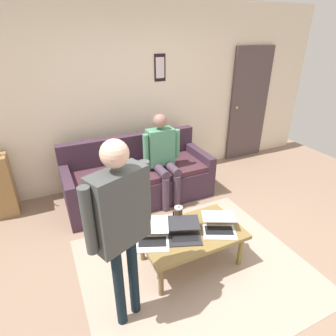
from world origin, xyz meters
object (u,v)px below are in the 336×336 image
person_standing (120,217)px  coffee_table (191,235)px  laptop_left (184,233)px  interior_door (249,105)px  laptop_right (152,237)px  laptop_center (219,226)px  person_seated (163,154)px  french_press (178,215)px  couch (138,179)px

person_standing → coffee_table: bearing=-157.8°
laptop_left → interior_door: bearing=-139.7°
laptop_right → person_standing: person_standing is taller
interior_door → person_standing: (3.19, 2.40, 0.04)m
coffee_table → laptop_center: (-0.27, 0.10, 0.09)m
interior_door → laptop_left: size_ratio=4.86×
laptop_left → laptop_right: bearing=-14.3°
person_seated → coffee_table: bearing=78.7°
coffee_table → person_standing: size_ratio=0.63×
interior_door → laptop_right: interior_door is taller
laptop_left → person_standing: size_ratio=0.25×
laptop_center → laptop_right: size_ratio=0.96×
french_press → person_standing: 1.05m
coffee_table → laptop_left: size_ratio=2.49×
coffee_table → person_seated: 1.35m
couch → laptop_center: couch is taller
couch → interior_door: bearing=-166.7°
laptop_right → coffee_table: bearing=173.3°
interior_door → laptop_left: bearing=40.3°
couch → laptop_right: (0.37, 1.45, 0.15)m
interior_door → person_seated: size_ratio=1.60×
interior_door → laptop_center: 3.09m
person_seated → french_press: bearing=73.9°
laptop_center → person_seated: person_seated is taller
laptop_left → person_seated: person_seated is taller
french_press → person_standing: person_standing is taller
interior_door → coffee_table: size_ratio=1.95×
coffee_table → laptop_right: bearing=-6.7°
laptop_left → laptop_center: 0.38m
couch → person_standing: size_ratio=1.26×
interior_door → laptop_right: size_ratio=4.34×
coffee_table → laptop_left: laptop_left is taller
laptop_center → person_seated: bearing=-89.5°
french_press → laptop_right: bearing=20.8°
laptop_center → french_press: size_ratio=1.91×
couch → laptop_right: bearing=75.9°
person_standing → person_seated: size_ratio=1.29×
interior_door → person_seated: bearing=20.6°
person_standing → couch: bearing=-112.3°
laptop_center → person_standing: (1.07, 0.23, 0.60)m
couch → laptop_left: bearing=88.0°
couch → french_press: bearing=89.5°
laptop_right → french_press: (-0.35, -0.13, 0.06)m
interior_door → laptop_left: (2.49, 2.11, -0.57)m
laptop_left → laptop_center: (-0.37, 0.07, 0.00)m
french_press → person_standing: bearing=34.6°
interior_door → laptop_right: (2.80, 2.03, -0.57)m
french_press → laptop_left: bearing=79.0°
couch → french_press: 1.34m
laptop_right → person_standing: (0.39, 0.38, 0.60)m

